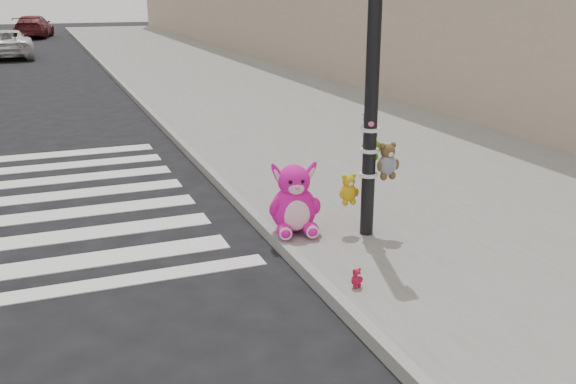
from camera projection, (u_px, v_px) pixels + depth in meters
name	position (u px, v px, depth m)	size (l,w,h in m)	color
ground	(192.00, 361.00, 5.42)	(120.00, 120.00, 0.00)	black
sidewalk_near	(297.00, 112.00, 16.01)	(7.00, 80.00, 0.14)	slate
curb_edge	(159.00, 122.00, 14.82)	(0.12, 80.00, 0.15)	gray
signal_pole	(372.00, 103.00, 7.41)	(0.71, 0.50, 4.00)	black
pink_bunny	(294.00, 203.00, 7.82)	(0.66, 0.75, 0.90)	#E2139A
red_teddy	(357.00, 278.00, 6.42)	(0.14, 0.10, 0.21)	#B21133
car_white_near	(8.00, 44.00, 29.07)	(2.09, 4.54, 1.26)	silver
car_maroon_near	(34.00, 27.00, 41.32)	(1.96, 4.83, 1.40)	maroon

